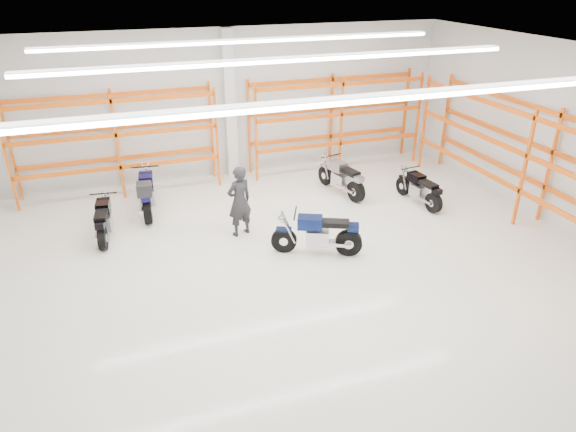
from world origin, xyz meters
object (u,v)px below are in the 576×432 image
object	(u,v)px
motorcycle_back_b	(147,194)
motorcycle_back_d	(420,190)
standing_man	(239,201)
motorcycle_main	(321,235)
structural_column	(230,106)
motorcycle_back_a	(104,221)
motorcycle_back_c	(342,179)

from	to	relation	value
motorcycle_back_b	motorcycle_back_d	size ratio (longest dim) A/B	1.23
motorcycle_back_d	standing_man	xyz separation A→B (m)	(-5.20, -0.10, 0.46)
motorcycle_back_d	standing_man	bearing A→B (deg)	-178.85
standing_man	motorcycle_main	bearing A→B (deg)	115.90
motorcycle_back_d	structural_column	size ratio (longest dim) A/B	0.42
standing_man	motorcycle_back_d	bearing A→B (deg)	162.74
motorcycle_main	motorcycle_back_a	xyz separation A→B (m)	(-4.71, 2.47, -0.04)
motorcycle_back_d	structural_column	bearing A→B (deg)	138.39
motorcycle_back_c	motorcycle_back_d	bearing A→B (deg)	-38.20
motorcycle_back_b	motorcycle_back_c	bearing A→B (deg)	-5.11
motorcycle_main	motorcycle_back_a	distance (m)	5.32
motorcycle_back_c	standing_man	xyz separation A→B (m)	(-3.45, -1.49, 0.42)
motorcycle_back_d	motorcycle_back_b	bearing A→B (deg)	165.53
motorcycle_back_b	standing_man	world-z (taller)	standing_man
motorcycle_back_a	structural_column	world-z (taller)	structural_column
motorcycle_back_a	motorcycle_main	bearing A→B (deg)	-27.62
motorcycle_back_b	motorcycle_back_c	distance (m)	5.54
motorcycle_back_b	motorcycle_main	bearing A→B (deg)	-44.61
motorcycle_back_c	structural_column	size ratio (longest dim) A/B	0.46
motorcycle_back_c	structural_column	bearing A→B (deg)	136.33
motorcycle_back_d	standing_man	size ratio (longest dim) A/B	1.05
motorcycle_back_b	motorcycle_back_a	bearing A→B (deg)	-136.73
motorcycle_back_a	motorcycle_back_d	distance (m)	8.44
motorcycle_back_b	motorcycle_back_c	world-z (taller)	motorcycle_back_b
motorcycle_main	motorcycle_back_b	size ratio (longest dim) A/B	0.85
motorcycle_back_a	standing_man	world-z (taller)	standing_man
standing_man	motorcycle_back_b	bearing A→B (deg)	-62.20
motorcycle_main	motorcycle_back_d	size ratio (longest dim) A/B	1.05
motorcycle_back_a	motorcycle_back_c	size ratio (longest dim) A/B	0.95
motorcycle_back_d	standing_man	world-z (taller)	standing_man
motorcycle_back_b	motorcycle_back_c	xyz separation A→B (m)	(5.51, -0.49, -0.09)
motorcycle_back_a	motorcycle_back_d	world-z (taller)	motorcycle_back_a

